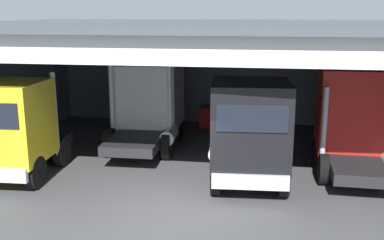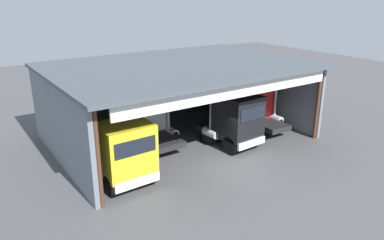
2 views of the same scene
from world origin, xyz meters
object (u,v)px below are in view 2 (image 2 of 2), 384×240
object	(u,v)px
truck_black_center_left_bay	(235,120)
oil_drum	(145,115)
tool_cart	(149,115)
truck_white_left_bay	(144,115)
truck_red_center_right_bay	(254,103)
truck_yellow_yard_outside	(122,152)

from	to	relation	value
truck_black_center_left_bay	oil_drum	bearing A→B (deg)	-76.64
oil_drum	tool_cart	size ratio (longest dim) A/B	0.94
truck_white_left_bay	truck_black_center_left_bay	bearing A→B (deg)	-44.10
truck_red_center_right_bay	oil_drum	size ratio (longest dim) A/B	4.69
oil_drum	tool_cart	bearing A→B (deg)	-53.14
truck_white_left_bay	oil_drum	xyz separation A→B (m)	(1.95, 3.78, -1.37)
truck_white_left_bay	truck_black_center_left_bay	distance (m)	5.90
truck_yellow_yard_outside	tool_cart	distance (m)	9.96
tool_cart	oil_drum	bearing A→B (deg)	126.86
truck_yellow_yard_outside	truck_red_center_right_bay	distance (m)	11.68
truck_white_left_bay	truck_red_center_right_bay	distance (m)	8.10
truck_white_left_bay	truck_red_center_right_bay	bearing A→B (deg)	-15.50
truck_white_left_bay	tool_cart	xyz separation A→B (m)	(2.14, 3.52, -1.34)
truck_black_center_left_bay	truck_red_center_right_bay	world-z (taller)	truck_red_center_right_bay
truck_black_center_left_bay	tool_cart	size ratio (longest dim) A/B	4.52
truck_white_left_bay	oil_drum	distance (m)	4.46
truck_white_left_bay	oil_drum	bearing A→B (deg)	61.92
truck_black_center_left_bay	truck_red_center_right_bay	xyz separation A→B (m)	(3.54, 1.99, 0.06)
truck_white_left_bay	truck_black_center_left_bay	world-z (taller)	truck_white_left_bay
truck_yellow_yard_outside	tool_cart	size ratio (longest dim) A/B	4.63
truck_white_left_bay	oil_drum	size ratio (longest dim) A/B	5.53
truck_black_center_left_bay	truck_yellow_yard_outside	bearing A→B (deg)	0.13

